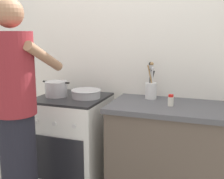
{
  "coord_description": "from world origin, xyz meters",
  "views": [
    {
      "loc": [
        0.84,
        -2.09,
        1.47
      ],
      "look_at": [
        0.05,
        0.12,
        1.0
      ],
      "focal_mm": 45.47,
      "sensor_mm": 36.0,
      "label": 1
    }
  ],
  "objects_px": {
    "utensil_crock": "(151,87)",
    "spice_bottle": "(171,100)",
    "pot": "(56,89)",
    "stove_range": "(73,144)",
    "mixing_bowl": "(86,93)",
    "person": "(16,119)"
  },
  "relations": [
    {
      "from": "pot",
      "to": "spice_bottle",
      "type": "xyz_separation_m",
      "value": [
        1.03,
        -0.0,
        -0.02
      ]
    },
    {
      "from": "spice_bottle",
      "to": "stove_range",
      "type": "bearing_deg",
      "value": 178.24
    },
    {
      "from": "mixing_bowl",
      "to": "utensil_crock",
      "type": "xyz_separation_m",
      "value": [
        0.55,
        0.16,
        0.06
      ]
    },
    {
      "from": "pot",
      "to": "person",
      "type": "xyz_separation_m",
      "value": [
        0.02,
        -0.6,
        -0.11
      ]
    },
    {
      "from": "mixing_bowl",
      "to": "spice_bottle",
      "type": "distance_m",
      "value": 0.75
    },
    {
      "from": "utensil_crock",
      "to": "spice_bottle",
      "type": "height_order",
      "value": "utensil_crock"
    },
    {
      "from": "mixing_bowl",
      "to": "stove_range",
      "type": "bearing_deg",
      "value": -174.76
    },
    {
      "from": "pot",
      "to": "mixing_bowl",
      "type": "bearing_deg",
      "value": 7.91
    },
    {
      "from": "stove_range",
      "to": "pot",
      "type": "relative_size",
      "value": 3.37
    },
    {
      "from": "pot",
      "to": "utensil_crock",
      "type": "height_order",
      "value": "utensil_crock"
    },
    {
      "from": "spice_bottle",
      "to": "person",
      "type": "relative_size",
      "value": 0.05
    },
    {
      "from": "utensil_crock",
      "to": "mixing_bowl",
      "type": "bearing_deg",
      "value": -163.33
    },
    {
      "from": "stove_range",
      "to": "utensil_crock",
      "type": "xyz_separation_m",
      "value": [
        0.69,
        0.18,
        0.55
      ]
    },
    {
      "from": "mixing_bowl",
      "to": "person",
      "type": "bearing_deg",
      "value": -111.75
    },
    {
      "from": "stove_range",
      "to": "person",
      "type": "relative_size",
      "value": 0.53
    },
    {
      "from": "person",
      "to": "stove_range",
      "type": "bearing_deg",
      "value": 79.59
    },
    {
      "from": "pot",
      "to": "person",
      "type": "height_order",
      "value": "person"
    },
    {
      "from": "mixing_bowl",
      "to": "spice_bottle",
      "type": "height_order",
      "value": "spice_bottle"
    },
    {
      "from": "pot",
      "to": "stove_range",
      "type": "bearing_deg",
      "value": 10.54
    },
    {
      "from": "stove_range",
      "to": "pot",
      "type": "xyz_separation_m",
      "value": [
        -0.14,
        -0.03,
        0.52
      ]
    },
    {
      "from": "pot",
      "to": "utensil_crock",
      "type": "relative_size",
      "value": 0.82
    },
    {
      "from": "mixing_bowl",
      "to": "person",
      "type": "height_order",
      "value": "person"
    }
  ]
}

